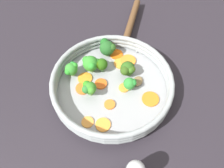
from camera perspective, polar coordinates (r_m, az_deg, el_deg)
The scene contains 25 objects.
ground_plane at distance 0.61m, azimuth 0.00°, elevation -1.42°, with size 4.00×4.00×0.00m, color #262128.
skillet at distance 0.61m, azimuth 0.00°, elevation -1.11°, with size 0.31×0.31×0.01m, color #939699.
skillet_rim_wall at distance 0.58m, azimuth 0.00°, elevation 0.36°, with size 0.33×0.33×0.04m.
skillet_handle at distance 0.77m, azimuth 5.08°, elevation 15.98°, with size 0.02×0.02×0.22m, color brown.
skillet_rivet_left at distance 0.68m, azimuth 6.54°, elevation 8.55°, with size 0.01×0.01×0.01m, color #959799.
skillet_rivet_right at distance 0.69m, azimuth -0.50°, elevation 9.88°, with size 0.01×0.01×0.01m, color #939A9B.
carrot_slice_0 at distance 0.67m, azimuth 1.28°, elevation 7.76°, with size 0.04×0.04×0.00m, color #E55E10.
carrot_slice_1 at distance 0.55m, azimuth -6.40°, elevation -9.85°, with size 0.03×0.03×0.00m, color orange.
carrot_slice_2 at distance 0.60m, azimuth -7.61°, elevation -1.11°, with size 0.04×0.04×0.00m, color orange.
carrot_slice_3 at distance 0.59m, azimuth 10.00°, elevation -3.87°, with size 0.05×0.05×0.00m, color orange.
carrot_slice_4 at distance 0.62m, azimuth -7.07°, elevation 1.48°, with size 0.04×0.04×0.00m, color orange.
carrot_slice_5 at distance 0.65m, azimuth 2.31°, elevation 5.43°, with size 0.04×0.04×0.00m, color orange.
carrot_slice_6 at distance 0.66m, azimuth 4.22°, elevation 6.12°, with size 0.05×0.05×0.00m, color orange.
carrot_slice_7 at distance 0.55m, azimuth -2.36°, elevation -10.58°, with size 0.04×0.04×0.00m, color orange.
carrot_slice_8 at distance 0.57m, azimuth -0.69°, elevation -5.36°, with size 0.03×0.03×0.00m, color orange.
carrot_slice_9 at distance 0.61m, azimuth -2.94°, elevation 0.05°, with size 0.03×0.03×0.01m, color orange.
carrot_slice_10 at distance 0.60m, azimuth 3.15°, elevation -1.01°, with size 0.03×0.03×0.00m, color orange.
broccoli_floret_0 at distance 0.61m, azimuth -2.95°, elevation 5.19°, with size 0.03×0.04×0.05m.
broccoli_floret_1 at distance 0.61m, azimuth 4.09°, elevation 3.91°, with size 0.05×0.04×0.05m.
broccoli_floret_2 at distance 0.65m, azimuth -1.26°, elevation 9.54°, with size 0.05×0.05×0.05m.
broccoli_floret_3 at distance 0.58m, azimuth 4.75°, elevation 0.38°, with size 0.03×0.04×0.04m.
broccoli_floret_4 at distance 0.57m, azimuth -6.00°, elevation -1.08°, with size 0.04×0.04×0.05m.
broccoli_floret_5 at distance 0.61m, azimuth -5.69°, elevation 5.32°, with size 0.05×0.05×0.05m.
broccoli_floret_6 at distance 0.62m, azimuth -10.59°, elevation 3.90°, with size 0.04×0.04×0.04m.
mushroom_piece_0 at distance 0.61m, azimuth 6.71°, elevation 0.73°, with size 0.04×0.03×0.01m, color olive.
Camera 1 is at (-0.33, -0.04, 0.52)m, focal length 35.00 mm.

